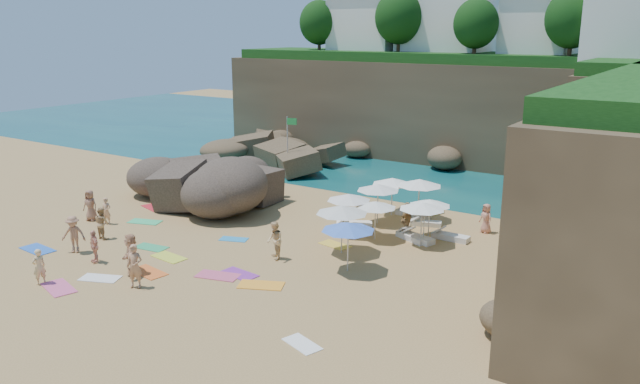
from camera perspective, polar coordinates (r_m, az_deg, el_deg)
The scene contains 53 objects.
ground at distance 33.57m, azimuth -5.70°, elevation -3.91°, with size 120.00×120.00×0.00m, color tan.
seawater at distance 59.15m, azimuth 12.98°, elevation 3.95°, with size 120.00×120.00×0.00m, color #0C4751.
cliff_back at distance 53.22m, azimuth 13.31°, elevation 7.12°, with size 44.00×8.00×8.00m, color brown.
rock_promontory at distance 52.29m, azimuth -4.01°, elevation 2.91°, with size 12.00×7.00×2.00m, color brown, non-canonical shape.
clifftop_buildings at distance 53.22m, azimuth 15.09°, elevation 14.84°, with size 28.48×9.48×7.00m.
clifftop_trees at distance 46.70m, azimuth 14.69°, elevation 14.97°, with size 35.60×23.82×4.40m.
marina_masts at distance 66.22m, azimuth -0.44°, elevation 8.07°, with size 3.10×0.10×6.00m.
rock_outcrop at distance 41.39m, azimuth -10.92°, elevation -0.50°, with size 8.60×6.45×3.44m, color brown, non-canonical shape.
flag_pole at distance 47.03m, azimuth -2.86°, elevation 5.02°, with size 0.84×0.26×4.34m.
parasol_0 at distance 35.79m, azimuth 9.08°, elevation 0.86°, with size 2.56×2.56×2.42m.
parasol_1 at distance 36.59m, azimuth 6.63°, elevation 1.00°, with size 2.38×2.38×2.25m.
parasol_2 at distance 34.94m, azimuth 5.33°, elevation 0.43°, with size 2.41×2.41×2.28m.
parasol_3 at distance 34.44m, azimuth 19.15°, elevation -0.33°, with size 2.56×2.56×2.42m.
parasol_4 at distance 32.92m, azimuth 10.00°, elevation -0.96°, with size 2.20×2.20×2.08m.
parasol_5 at distance 33.01m, azimuth 2.65°, elevation -0.48°, with size 2.35×2.35×2.22m.
parasol_6 at distance 32.17m, azimuth 9.55°, elevation -1.40°, with size 2.15×2.15×2.03m.
parasol_8 at distance 31.80m, azimuth 9.32°, elevation -1.26°, with size 2.35×2.35×2.22m.
parasol_9 at distance 30.12m, azimuth 2.01°, elevation -1.61°, with size 2.55×2.55×2.41m.
parasol_10 at distance 27.90m, azimuth 2.59°, elevation -3.17°, with size 2.44×2.44×2.31m.
parasol_11 at distance 32.29m, azimuth 5.10°, elevation -1.15°, with size 2.17×2.17×2.05m.
lounger_0 at distance 35.38m, azimuth 9.66°, elevation -2.84°, with size 1.71×0.57×0.27m, color silver.
lounger_1 at distance 32.89m, azimuth 8.41°, elevation -4.13°, with size 1.89×0.63×0.29m, color silver.
lounger_2 at distance 36.98m, azimuth 8.47°, elevation -1.98°, with size 2.04×0.68×0.32m, color silver.
lounger_3 at distance 33.29m, azimuth 11.87°, elevation -4.05°, with size 1.94×0.65×0.30m, color silver.
lounger_4 at distance 32.80m, azimuth 8.88°, elevation -4.19°, with size 1.93×0.64×0.30m, color white.
lounger_5 at distance 34.66m, azimuth 3.15°, elevation -2.99°, with size 1.96×0.65×0.31m, color white.
towel_0 at distance 34.24m, azimuth -24.41°, elevation -4.80°, with size 1.93×0.97×0.03m, color blue.
towel_1 at distance 29.01m, azimuth -22.78°, elevation -8.07°, with size 1.92×0.96×0.03m, color #D75385.
towel_2 at distance 29.46m, azimuth -15.43°, elevation -7.07°, with size 1.87×0.93×0.03m, color orange.
towel_3 at distance 32.62m, azimuth -15.19°, elevation -4.91°, with size 1.68×0.84×0.03m, color #2EA364.
towel_4 at distance 31.05m, azimuth -13.65°, elevation -5.81°, with size 1.78×0.89×0.03m, color #CEDB39.
towel_5 at distance 29.40m, azimuth -19.46°, elevation -7.44°, with size 1.73×0.87×0.03m, color white.
towel_6 at distance 28.44m, azimuth -7.42°, elevation -7.44°, with size 1.78×0.89×0.03m, color purple.
towel_7 at distance 39.69m, azimuth -14.90°, elevation -1.37°, with size 1.88×0.94×0.03m, color red.
towel_8 at distance 32.99m, azimuth -7.89°, elevation -4.30°, with size 1.45×0.73×0.03m, color #268DCF.
towel_9 at distance 28.39m, azimuth -9.32°, elevation -7.55°, with size 1.92×0.96×0.03m, color #CE5073.
towel_10 at distance 27.17m, azimuth -5.41°, elevation -8.47°, with size 1.93×0.97×0.03m, color #FF9F28.
towel_11 at distance 36.93m, azimuth -15.71°, elevation -2.63°, with size 1.83×0.92×0.03m, color #38C47A.
towel_12 at distance 31.86m, azimuth 1.39°, elevation -4.85°, with size 1.65×0.83×0.03m, color gold.
towel_13 at distance 22.42m, azimuth -1.65°, elevation -13.72°, with size 1.49×0.75×0.03m, color white.
person_stand_0 at distance 36.95m, azimuth -18.96°, elevation -1.66°, with size 0.56×0.37×1.54m, color tan.
person_stand_1 at distance 34.52m, azimuth -19.32°, elevation -2.69°, with size 0.82×0.64×1.69m, color tan.
person_stand_2 at distance 40.70m, azimuth -4.02°, elevation 0.86°, with size 1.23×0.51×1.91m, color tan.
person_stand_3 at distance 33.12m, azimuth 7.93°, elevation -2.52°, with size 1.11×0.46×1.89m, color #A68253.
person_stand_4 at distance 34.69m, azimuth 14.94°, elevation -2.34°, with size 0.79×0.43×1.61m, color tan.
person_stand_5 at distance 42.24m, azimuth -6.98°, elevation 1.01°, with size 1.38×0.40×1.49m, color tan.
person_stand_6 at distance 29.51m, azimuth -24.31°, elevation -6.23°, with size 0.58×0.38×1.58m, color #E8C584.
person_lie_0 at distance 33.02m, azimuth -21.49°, elevation -4.77°, with size 1.19×1.84×0.49m, color #A67253.
person_lie_1 at distance 31.36m, azimuth -19.85°, elevation -5.75°, with size 0.91×1.55×0.38m, color #EDA487.
person_lie_2 at distance 38.10m, azimuth -20.18°, elevation -2.12°, with size 0.86×1.76×0.47m, color #99654C.
person_lie_3 at distance 29.39m, azimuth -16.79°, elevation -6.74°, with size 1.73×1.86×0.50m, color tan.
person_lie_4 at distance 27.86m, azimuth -16.47°, elevation -7.96°, with size 0.69×1.90×0.45m, color tan.
person_lie_5 at distance 29.90m, azimuth -4.14°, elevation -5.54°, with size 0.89×1.83×0.69m, color #E2BC80.
Camera 1 is at (20.25, -24.54, 10.69)m, focal length 35.00 mm.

